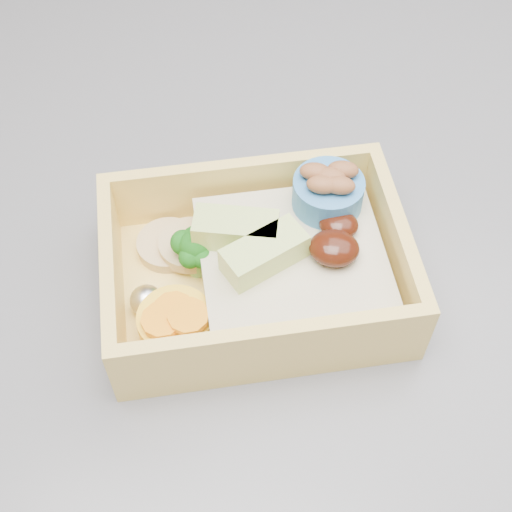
# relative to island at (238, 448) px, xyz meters

# --- Properties ---
(ground) EXTENTS (3.50, 3.50, 0.00)m
(ground) POSITION_rel_island_xyz_m (0.00, 0.10, -0.46)
(ground) COLOR #B4AFA6
(ground) RESTS_ON ground
(island) EXTENTS (1.24, 0.84, 0.92)m
(island) POSITION_rel_island_xyz_m (0.00, 0.00, 0.00)
(island) COLOR brown
(island) RESTS_ON ground
(bento_box) EXTENTS (0.23, 0.19, 0.07)m
(bento_box) POSITION_rel_island_xyz_m (0.04, -0.06, 0.48)
(bento_box) COLOR #F6D065
(bento_box) RESTS_ON island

